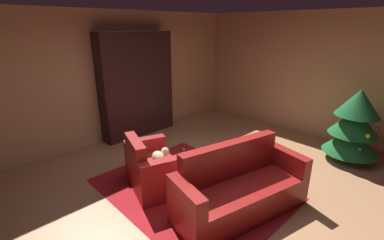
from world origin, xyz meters
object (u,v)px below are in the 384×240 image
coffee_table (197,169)px  book_stack_on_table (193,163)px  bookshelf_unit (142,87)px  decorated_tree (354,125)px  armchair_red (152,169)px  bottle_on_table (184,158)px  couch_red (239,190)px

coffee_table → book_stack_on_table: size_ratio=3.11×
bookshelf_unit → decorated_tree: bookshelf_unit is taller
armchair_red → bottle_on_table: (0.46, 0.25, 0.27)m
book_stack_on_table → bottle_on_table: bearing=-143.1°
armchair_red → couch_red: couch_red is taller
couch_red → book_stack_on_table: 0.75m
bookshelf_unit → couch_red: bearing=-11.9°
coffee_table → decorated_tree: 3.10m
couch_red → bottle_on_table: bearing=-161.7°
coffee_table → couch_red: bearing=13.1°
coffee_table → bottle_on_table: size_ratio=2.70×
coffee_table → bottle_on_table: bearing=-143.7°
couch_red → book_stack_on_table: (-0.70, -0.18, 0.20)m
couch_red → bottle_on_table: couch_red is taller
book_stack_on_table → bottle_on_table: (-0.12, -0.09, 0.06)m
armchair_red → decorated_tree: bearing=60.3°
couch_red → decorated_tree: bearing=78.5°
bookshelf_unit → decorated_tree: bearing=27.5°
bookshelf_unit → coffee_table: (2.63, -0.84, -0.68)m
book_stack_on_table → couch_red: bearing=14.6°
armchair_red → book_stack_on_table: armchair_red is taller
bookshelf_unit → coffee_table: 2.84m
bookshelf_unit → book_stack_on_table: bearing=-18.7°
bookshelf_unit → decorated_tree: (3.83, 2.00, -0.40)m
armchair_red → couch_red: (1.28, 0.52, 0.01)m
armchair_red → decorated_tree: (1.83, 3.20, 0.40)m
armchair_red → book_stack_on_table: size_ratio=5.09×
book_stack_on_table → decorated_tree: bearing=66.5°
bookshelf_unit → couch_red: size_ratio=1.15×
book_stack_on_table → bottle_on_table: bottle_on_table is taller
decorated_tree → coffee_table: bearing=-113.0°
book_stack_on_table → bookshelf_unit: bearing=161.3°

